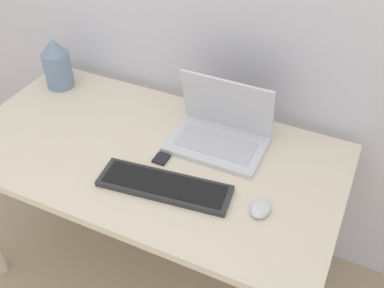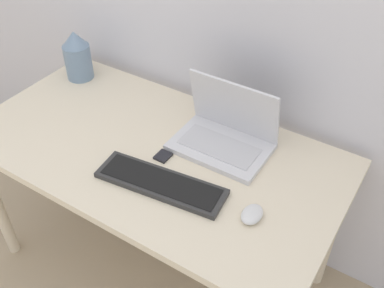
# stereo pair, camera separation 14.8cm
# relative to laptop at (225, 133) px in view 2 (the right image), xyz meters

# --- Properties ---
(desk) EXTENTS (1.38, 0.72, 0.70)m
(desk) POSITION_rel_laptop_xyz_m (-0.21, -0.16, -0.13)
(desk) COLOR beige
(desk) RESTS_ON ground_plane
(laptop) EXTENTS (0.34, 0.23, 0.24)m
(laptop) POSITION_rel_laptop_xyz_m (0.00, 0.00, 0.00)
(laptop) COLOR silver
(laptop) RESTS_ON desk
(keyboard) EXTENTS (0.45, 0.18, 0.02)m
(keyboard) POSITION_rel_laptop_xyz_m (-0.07, -0.30, -0.04)
(keyboard) COLOR #2D2D2D
(keyboard) RESTS_ON desk
(mouse) EXTENTS (0.06, 0.09, 0.03)m
(mouse) POSITION_rel_laptop_xyz_m (0.24, -0.26, -0.04)
(mouse) COLOR silver
(mouse) RESTS_ON desk
(vase) EXTENTS (0.12, 0.12, 0.22)m
(vase) POSITION_rel_laptop_xyz_m (-0.77, 0.06, 0.05)
(vase) COLOR slate
(vase) RESTS_ON desk
(mp3_player) EXTENTS (0.05, 0.06, 0.01)m
(mp3_player) POSITION_rel_laptop_xyz_m (-0.15, -0.18, -0.05)
(mp3_player) COLOR black
(mp3_player) RESTS_ON desk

